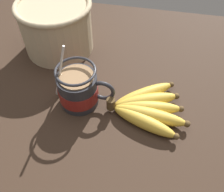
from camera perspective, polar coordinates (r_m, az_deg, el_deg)
name	(u,v)px	position (r cm, az deg, el deg)	size (l,w,h in cm)	color
table	(101,118)	(59.12, -2.60, -5.00)	(95.20, 95.20, 2.85)	#332319
coffee_mug	(79,89)	(57.41, -7.62, 1.54)	(14.26, 9.21, 16.59)	#28282D
banana_bunch	(147,108)	(57.52, 7.92, -2.68)	(18.90, 17.46, 4.05)	#4C381E
woven_basket	(56,25)	(72.09, -12.58, 15.46)	(20.09, 20.09, 14.08)	tan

